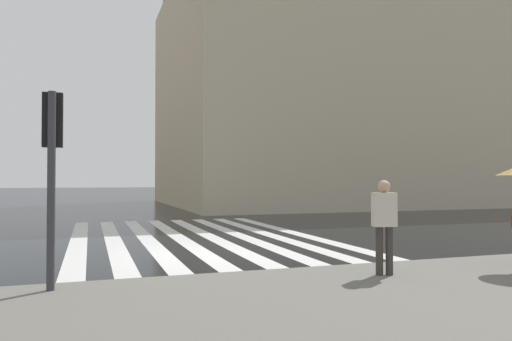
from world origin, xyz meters
The scene contains 5 objects.
ground_plane centered at (0.00, 0.00, 0.00)m, with size 220.00×220.00×0.00m, color black.
zebra_crossing centered at (4.00, -0.64, 0.00)m, with size 13.00×7.50×0.01m.
haussmann_block_corner centered at (22.13, -15.66, 9.54)m, with size 19.26×25.56×19.49m.
traffic_signal_post centered at (-3.42, 3.11, 2.35)m, with size 0.44×0.30×3.05m.
pedestrian_far_down_pavement centered at (-4.18, -2.40, 1.14)m, with size 0.34×0.45×1.68m.
Camera 1 is at (-11.58, 2.55, 1.84)m, focal length 34.00 mm.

